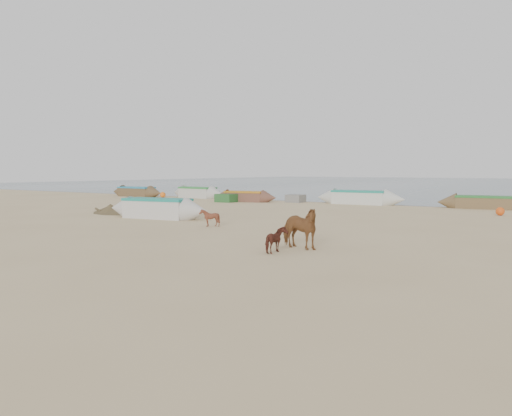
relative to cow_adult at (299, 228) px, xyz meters
The scene contains 8 objects.
ground 3.59m from the cow_adult, 143.13° to the right, with size 140.00×140.00×0.00m, color tan.
cow_adult is the anchor object (origin of this frame).
calf_front 6.77m from the cow_adult, 152.84° to the left, with size 0.61×0.69×0.76m, color brown.
calf_right 1.05m from the cow_adult, 98.45° to the right, with size 0.74×0.63×0.74m, color #58281C.
near_canoe 11.34m from the cow_adult, 157.03° to the left, with size 5.75×1.25×0.99m, color beige, non-canonical shape.
debris_pile 15.30m from the cow_adult, 157.92° to the left, with size 3.39×3.39×0.55m, color brown.
waterline_canoes 19.21m from the cow_adult, 101.55° to the left, with size 58.50×4.57×0.95m.
beach_clutter 17.46m from the cow_adult, 85.15° to the left, with size 42.17×4.06×0.64m.
Camera 1 is at (10.16, -10.98, 2.39)m, focal length 35.00 mm.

